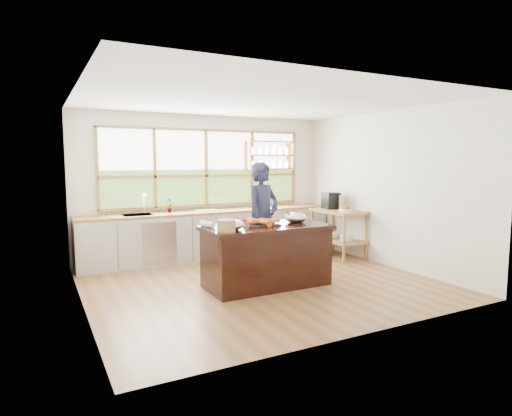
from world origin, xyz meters
TOP-DOWN VIEW (x-y plane):
  - ground_plane at (0.00, 0.00)m, footprint 5.00×5.00m
  - room_shell at (0.02, 0.51)m, footprint 5.02×4.52m
  - back_counter at (-0.02, 1.94)m, footprint 4.90×0.63m
  - right_shelf_unit at (2.19, 0.89)m, footprint 0.62×1.10m
  - island at (0.00, -0.20)m, footprint 1.85×0.90m
  - cook at (0.30, 0.46)m, footprint 0.77×0.63m
  - potted_plant at (-0.81, 2.00)m, footprint 0.16×0.12m
  - cutting_board at (-0.11, 1.94)m, footprint 0.40×0.30m
  - espresso_machine at (2.19, 1.14)m, footprint 0.32×0.33m
  - wine_bottle at (2.24, 0.89)m, footprint 0.09×0.09m
  - fruit_bowl at (2.14, 0.63)m, footprint 0.25×0.25m
  - slate_board at (-0.10, -0.14)m, footprint 0.56×0.41m
  - lobster_pile at (-0.08, -0.17)m, footprint 0.52×0.48m
  - mixing_bowl_left at (-0.61, -0.33)m, footprint 0.31×0.31m
  - mixing_bowl_right at (0.56, -0.12)m, footprint 0.34×0.34m
  - wine_glass at (0.20, -0.44)m, footprint 0.08×0.08m
  - wicker_basket at (-0.74, -0.43)m, footprint 0.25×0.25m
  - parchment_roll at (-0.82, 0.07)m, footprint 0.14×0.31m

SIDE VIEW (x-z plane):
  - ground_plane at x=0.00m, z-range 0.00..0.00m
  - island at x=0.00m, z-range 0.00..0.90m
  - back_counter at x=-0.02m, z-range 0.00..0.90m
  - right_shelf_unit at x=2.19m, z-range 0.15..1.05m
  - cutting_board at x=-0.11m, z-range 0.90..0.91m
  - cook at x=0.30m, z-range 0.00..1.82m
  - slate_board at x=-0.10m, z-range 0.90..0.92m
  - parchment_roll at x=-0.82m, z-range 0.90..0.98m
  - fruit_bowl at x=2.14m, z-range 0.89..1.00m
  - lobster_pile at x=-0.08m, z-range 0.92..1.00m
  - mixing_bowl_left at x=-0.61m, z-range 0.89..1.04m
  - mixing_bowl_right at x=0.56m, z-range 0.89..1.05m
  - wicker_basket at x=-0.74m, z-range 0.90..1.06m
  - potted_plant at x=-0.81m, z-range 0.90..1.18m
  - wine_bottle at x=2.24m, z-range 0.90..1.19m
  - espresso_machine at x=2.19m, z-range 0.90..1.22m
  - wine_glass at x=0.20m, z-range 0.95..1.17m
  - room_shell at x=0.02m, z-range 0.40..3.11m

